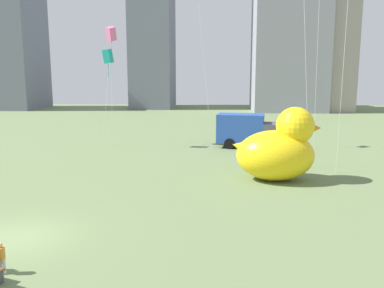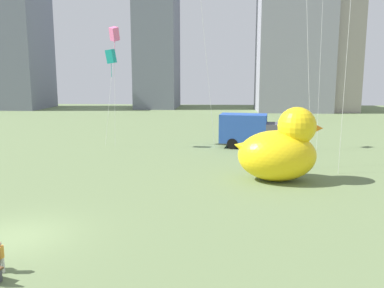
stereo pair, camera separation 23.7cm
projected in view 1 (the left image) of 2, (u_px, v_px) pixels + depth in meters
name	position (u px, v px, depth m)	size (l,w,h in m)	color
ground_plane	(16.00, 238.00, 15.38)	(140.00, 140.00, 0.00)	#65794D
person_child	(1.00, 257.00, 12.54)	(0.25, 0.25, 1.02)	silver
giant_inflatable_duck	(279.00, 149.00, 23.59)	(5.23, 3.36, 4.33)	yellow
box_truck	(248.00, 131.00, 34.38)	(5.69, 3.09, 2.85)	#264CA5
city_skyline	(213.00, 21.00, 70.45)	(62.11, 16.78, 39.80)	slate
kite_teal	(108.00, 57.00, 33.21)	(0.87, 0.80, 8.25)	silver
kite_pink	(111.00, 34.00, 34.16)	(1.51, 1.67, 10.23)	silver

